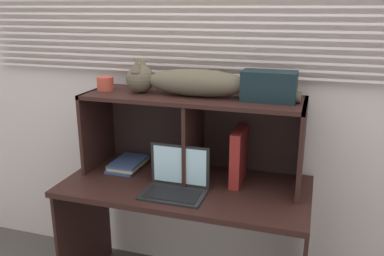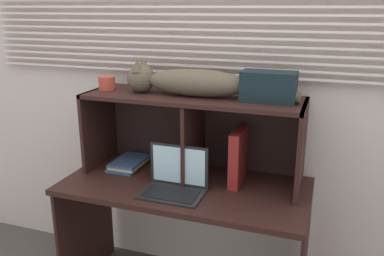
% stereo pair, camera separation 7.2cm
% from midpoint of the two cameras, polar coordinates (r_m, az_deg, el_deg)
% --- Properties ---
extents(back_panel_with_blinds, '(4.40, 0.08, 2.50)m').
position_cam_midpoint_polar(back_panel_with_blinds, '(2.37, 0.84, 7.16)').
color(back_panel_with_blinds, beige).
rests_on(back_panel_with_blinds, ground).
extents(desk, '(1.31, 0.63, 0.74)m').
position_cam_midpoint_polar(desk, '(2.26, -1.84, -11.32)').
color(desk, black).
rests_on(desk, ground).
extents(hutch_shelf_unit, '(1.19, 0.37, 0.46)m').
position_cam_midpoint_polar(hutch_shelf_unit, '(2.22, -0.64, 1.14)').
color(hutch_shelf_unit, black).
rests_on(hutch_shelf_unit, desk).
extents(cat, '(0.93, 0.16, 0.19)m').
position_cam_midpoint_polar(cat, '(2.15, -1.72, 6.51)').
color(cat, brown).
rests_on(cat, hutch_shelf_unit).
extents(laptop, '(0.32, 0.21, 0.23)m').
position_cam_midpoint_polar(laptop, '(2.09, -3.27, -7.67)').
color(laptop, black).
rests_on(laptop, desk).
extents(binder_upright, '(0.05, 0.25, 0.30)m').
position_cam_midpoint_polar(binder_upright, '(2.18, 5.67, -3.89)').
color(binder_upright, maroon).
rests_on(binder_upright, desk).
extents(book_stack, '(0.17, 0.26, 0.04)m').
position_cam_midpoint_polar(book_stack, '(2.44, -9.83, -5.00)').
color(book_stack, '#324A77').
rests_on(book_stack, desk).
extents(small_basket, '(0.09, 0.09, 0.07)m').
position_cam_midpoint_polar(small_basket, '(2.36, -12.95, 6.11)').
color(small_basket, '#B64432').
rests_on(small_basket, hutch_shelf_unit).
extents(storage_box, '(0.27, 0.14, 0.15)m').
position_cam_midpoint_polar(storage_box, '(2.05, 9.80, 5.82)').
color(storage_box, black).
rests_on(storage_box, hutch_shelf_unit).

